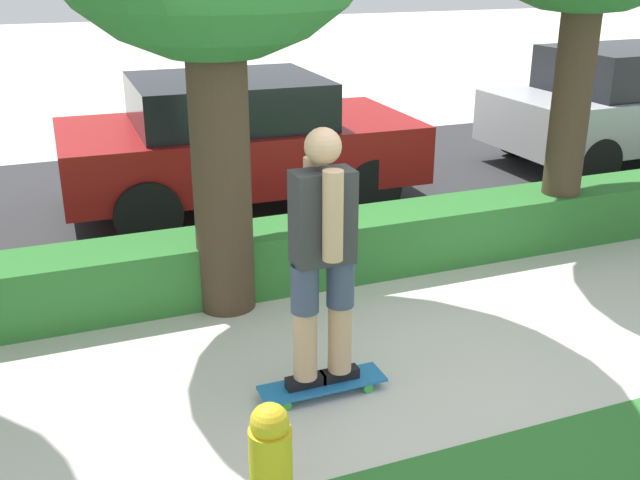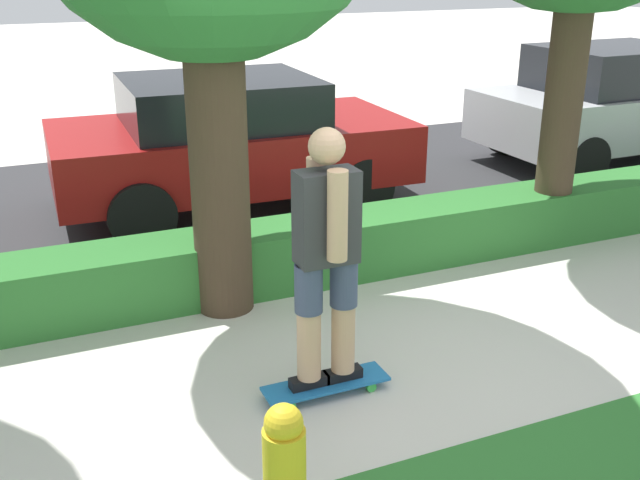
# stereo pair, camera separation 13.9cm
# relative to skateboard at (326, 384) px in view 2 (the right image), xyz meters

# --- Properties ---
(ground_plane) EXTENTS (60.00, 60.00, 0.00)m
(ground_plane) POSITION_rel_skateboard_xyz_m (0.48, 0.17, -0.07)
(ground_plane) COLOR beige
(street_asphalt) EXTENTS (18.27, 5.00, 0.01)m
(street_asphalt) POSITION_rel_skateboard_xyz_m (0.48, 4.37, -0.07)
(street_asphalt) COLOR #2D2D30
(street_asphalt) RESTS_ON ground_plane
(hedge_row) EXTENTS (18.27, 0.60, 0.53)m
(hedge_row) POSITION_rel_skateboard_xyz_m (0.48, 1.77, 0.20)
(hedge_row) COLOR #2D702D
(hedge_row) RESTS_ON ground_plane
(skateboard) EXTENTS (0.84, 0.24, 0.09)m
(skateboard) POSITION_rel_skateboard_xyz_m (0.00, 0.00, 0.00)
(skateboard) COLOR #1E6BAD
(skateboard) RESTS_ON ground_plane
(skater_person) EXTENTS (0.50, 0.44, 1.70)m
(skater_person) POSITION_rel_skateboard_xyz_m (0.00, 0.00, 0.92)
(skater_person) COLOR black
(skater_person) RESTS_ON skateboard
(parked_car_middle) EXTENTS (3.94, 2.07, 1.47)m
(parked_car_middle) POSITION_rel_skateboard_xyz_m (0.58, 4.02, 0.70)
(parked_car_middle) COLOR maroon
(parked_car_middle) RESTS_ON ground_plane
(parked_car_rear) EXTENTS (3.86, 1.84, 1.56)m
(parked_car_rear) POSITION_rel_skateboard_xyz_m (6.08, 3.95, 0.73)
(parked_car_rear) COLOR #B7B7BC
(parked_car_rear) RESTS_ON ground_plane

